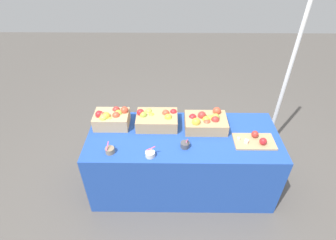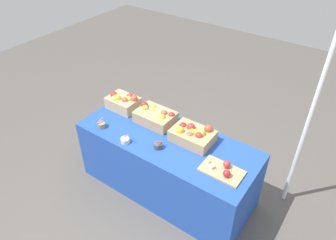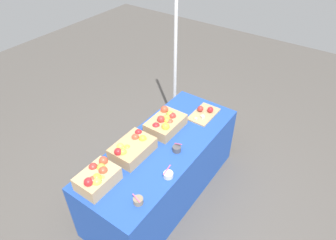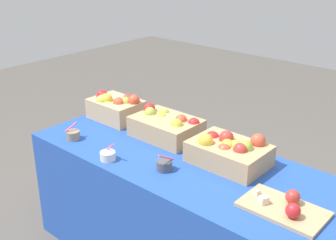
{
  "view_description": "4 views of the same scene",
  "coord_description": "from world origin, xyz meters",
  "px_view_note": "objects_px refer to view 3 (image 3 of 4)",
  "views": [
    {
      "loc": [
        -0.13,
        -2.0,
        2.46
      ],
      "look_at": [
        -0.15,
        0.01,
        0.92
      ],
      "focal_mm": 28.45,
      "sensor_mm": 36.0,
      "label": 1
    },
    {
      "loc": [
        1.43,
        -2.02,
        2.82
      ],
      "look_at": [
        -0.01,
        0.03,
        0.95
      ],
      "focal_mm": 33.89,
      "sensor_mm": 36.0,
      "label": 2
    },
    {
      "loc": [
        -1.76,
        -1.31,
        2.79
      ],
      "look_at": [
        0.15,
        0.04,
        0.94
      ],
      "focal_mm": 31.79,
      "sensor_mm": 36.0,
      "label": 3
    },
    {
      "loc": [
        1.38,
        -1.7,
        1.89
      ],
      "look_at": [
        -0.09,
        -0.02,
        0.96
      ],
      "focal_mm": 46.34,
      "sensor_mm": 36.0,
      "label": 4
    }
  ],
  "objects_px": {
    "apple_crate_left": "(98,178)",
    "sample_bowl_near": "(168,175)",
    "cutting_board_front": "(204,113)",
    "sample_bowl_mid": "(138,201)",
    "apple_crate_right": "(166,123)",
    "apple_crate_middle": "(132,148)",
    "sample_bowl_far": "(177,149)",
    "tent_pole": "(175,62)"
  },
  "relations": [
    {
      "from": "cutting_board_front",
      "to": "tent_pole",
      "type": "xyz_separation_m",
      "value": [
        0.47,
        0.72,
        0.23
      ]
    },
    {
      "from": "apple_crate_left",
      "to": "sample_bowl_mid",
      "type": "height_order",
      "value": "apple_crate_left"
    },
    {
      "from": "apple_crate_right",
      "to": "sample_bowl_near",
      "type": "distance_m",
      "value": 0.68
    },
    {
      "from": "apple_crate_middle",
      "to": "apple_crate_right",
      "type": "xyz_separation_m",
      "value": [
        0.49,
        -0.04,
        0.0
      ]
    },
    {
      "from": "apple_crate_right",
      "to": "tent_pole",
      "type": "distance_m",
      "value": 1.07
    },
    {
      "from": "sample_bowl_far",
      "to": "apple_crate_middle",
      "type": "bearing_deg",
      "value": 129.8
    },
    {
      "from": "apple_crate_middle",
      "to": "sample_bowl_mid",
      "type": "bearing_deg",
      "value": -135.26
    },
    {
      "from": "apple_crate_right",
      "to": "sample_bowl_near",
      "type": "xyz_separation_m",
      "value": [
        -0.54,
        -0.41,
        -0.05
      ]
    },
    {
      "from": "apple_crate_right",
      "to": "sample_bowl_mid",
      "type": "height_order",
      "value": "apple_crate_right"
    },
    {
      "from": "sample_bowl_mid",
      "to": "sample_bowl_far",
      "type": "relative_size",
      "value": 0.91
    },
    {
      "from": "sample_bowl_mid",
      "to": "sample_bowl_near",
      "type": "bearing_deg",
      "value": -6.22
    },
    {
      "from": "cutting_board_front",
      "to": "tent_pole",
      "type": "bearing_deg",
      "value": 56.74
    },
    {
      "from": "tent_pole",
      "to": "sample_bowl_mid",
      "type": "bearing_deg",
      "value": -154.44
    },
    {
      "from": "apple_crate_middle",
      "to": "sample_bowl_mid",
      "type": "xyz_separation_m",
      "value": [
        -0.41,
        -0.41,
        -0.05
      ]
    },
    {
      "from": "sample_bowl_far",
      "to": "tent_pole",
      "type": "height_order",
      "value": "tent_pole"
    },
    {
      "from": "cutting_board_front",
      "to": "sample_bowl_far",
      "type": "height_order",
      "value": "sample_bowl_far"
    },
    {
      "from": "apple_crate_right",
      "to": "sample_bowl_far",
      "type": "relative_size",
      "value": 3.73
    },
    {
      "from": "apple_crate_left",
      "to": "apple_crate_middle",
      "type": "distance_m",
      "value": 0.47
    },
    {
      "from": "cutting_board_front",
      "to": "sample_bowl_far",
      "type": "relative_size",
      "value": 3.45
    },
    {
      "from": "apple_crate_right",
      "to": "sample_bowl_near",
      "type": "height_order",
      "value": "apple_crate_right"
    },
    {
      "from": "apple_crate_middle",
      "to": "sample_bowl_mid",
      "type": "height_order",
      "value": "apple_crate_middle"
    },
    {
      "from": "apple_crate_left",
      "to": "apple_crate_middle",
      "type": "height_order",
      "value": "apple_crate_left"
    },
    {
      "from": "cutting_board_front",
      "to": "sample_bowl_mid",
      "type": "height_order",
      "value": "sample_bowl_mid"
    },
    {
      "from": "apple_crate_middle",
      "to": "sample_bowl_mid",
      "type": "distance_m",
      "value": 0.58
    },
    {
      "from": "apple_crate_middle",
      "to": "sample_bowl_near",
      "type": "distance_m",
      "value": 0.46
    },
    {
      "from": "apple_crate_right",
      "to": "apple_crate_middle",
      "type": "bearing_deg",
      "value": 175.4
    },
    {
      "from": "sample_bowl_mid",
      "to": "apple_crate_right",
      "type": "bearing_deg",
      "value": 22.2
    },
    {
      "from": "apple_crate_left",
      "to": "cutting_board_front",
      "type": "bearing_deg",
      "value": -9.9
    },
    {
      "from": "apple_crate_left",
      "to": "apple_crate_middle",
      "type": "bearing_deg",
      "value": 0.93
    },
    {
      "from": "sample_bowl_mid",
      "to": "sample_bowl_far",
      "type": "height_order",
      "value": "sample_bowl_far"
    },
    {
      "from": "apple_crate_left",
      "to": "apple_crate_right",
      "type": "distance_m",
      "value": 0.96
    },
    {
      "from": "apple_crate_left",
      "to": "cutting_board_front",
      "type": "distance_m",
      "value": 1.43
    },
    {
      "from": "cutting_board_front",
      "to": "tent_pole",
      "type": "height_order",
      "value": "tent_pole"
    },
    {
      "from": "sample_bowl_near",
      "to": "cutting_board_front",
      "type": "bearing_deg",
      "value": 11.24
    },
    {
      "from": "cutting_board_front",
      "to": "apple_crate_left",
      "type": "bearing_deg",
      "value": 170.1
    },
    {
      "from": "apple_crate_left",
      "to": "sample_bowl_near",
      "type": "relative_size",
      "value": 3.09
    },
    {
      "from": "apple_crate_left",
      "to": "sample_bowl_far",
      "type": "distance_m",
      "value": 0.81
    },
    {
      "from": "apple_crate_left",
      "to": "tent_pole",
      "type": "distance_m",
      "value": 1.95
    },
    {
      "from": "apple_crate_right",
      "to": "cutting_board_front",
      "type": "distance_m",
      "value": 0.5
    },
    {
      "from": "cutting_board_front",
      "to": "sample_bowl_mid",
      "type": "xyz_separation_m",
      "value": [
        -1.36,
        -0.16,
        0.01
      ]
    },
    {
      "from": "sample_bowl_near",
      "to": "sample_bowl_far",
      "type": "distance_m",
      "value": 0.34
    },
    {
      "from": "cutting_board_front",
      "to": "sample_bowl_near",
      "type": "xyz_separation_m",
      "value": [
        -0.99,
        -0.2,
        0.0
      ]
    }
  ]
}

